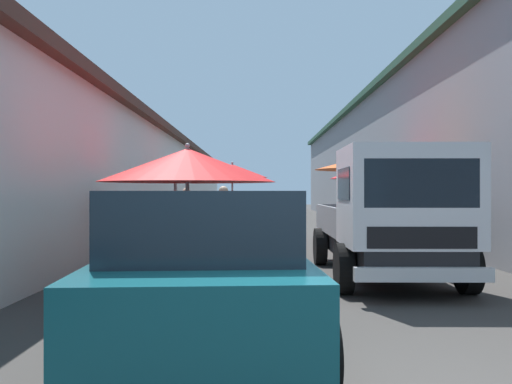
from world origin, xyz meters
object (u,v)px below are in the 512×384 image
fruit_stall_far_right (187,180)px  vendor_in_shade (223,216)px  plastic_stool (194,229)px  fruit_stall_near_left (377,175)px  delivery_truck (394,218)px  fruit_stall_near_right (233,180)px  vendor_by_crates (186,215)px  hatchback_car (205,267)px  fruit_stall_mid_lane (177,183)px  fruit_stall_far_left (370,177)px  parked_scooter (184,221)px

fruit_stall_far_right → vendor_in_shade: 4.48m
vendor_in_shade → plastic_stool: size_ratio=3.62×
fruit_stall_near_left → vendor_in_shade: (-2.34, 4.00, -1.00)m
fruit_stall_near_left → plastic_stool: size_ratio=5.83×
delivery_truck → plastic_stool: delivery_truck is taller
fruit_stall_near_right → vendor_by_crates: bearing=160.8°
fruit_stall_near_left → hatchback_car: 10.22m
fruit_stall_near_right → plastic_stool: (0.04, 1.18, -1.49)m
fruit_stall_far_right → delivery_truck: fruit_stall_far_right is taller
fruit_stall_far_right → plastic_stool: bearing=5.9°
fruit_stall_mid_lane → hatchback_car: size_ratio=0.56×
fruit_stall_far_left → delivery_truck: size_ratio=0.51×
fruit_stall_near_left → vendor_by_crates: bearing=103.7°
fruit_stall_mid_lane → delivery_truck: 4.24m
hatchback_car → parked_scooter: 13.39m
fruit_stall_near_right → parked_scooter: (2.09, 1.75, -1.37)m
fruit_stall_far_right → hatchback_car: bearing=-169.1°
vendor_in_shade → fruit_stall_far_right: bearing=176.6°
fruit_stall_far_left → plastic_stool: 6.22m
vendor_by_crates → fruit_stall_far_left: bearing=-104.7°
fruit_stall_near_left → vendor_by_crates: fruit_stall_near_left is taller
fruit_stall_near_right → plastic_stool: fruit_stall_near_right is taller
fruit_stall_mid_lane → fruit_stall_far_right: 2.67m
fruit_stall_far_right → plastic_stool: size_ratio=5.85×
vendor_in_shade → parked_scooter: vendor_in_shade is taller
parked_scooter → delivery_truck: bearing=-155.4°
fruit_stall_far_right → plastic_stool: fruit_stall_far_right is taller
delivery_truck → vendor_in_shade: 4.82m
delivery_truck → vendor_by_crates: (5.00, 3.84, -0.16)m
vendor_in_shade → fruit_stall_near_left: bearing=-59.7°
hatchback_car → plastic_stool: (11.19, 1.40, -0.41)m
fruit_stall_far_right → delivery_truck: bearing=-80.2°
plastic_stool → vendor_by_crates: bearing=-177.0°
fruit_stall_far_left → parked_scooter: fruit_stall_far_left is taller
hatchback_car → delivery_truck: delivery_truck is taller
plastic_stool → hatchback_car: bearing=-172.9°
fruit_stall_near_left → hatchback_car: fruit_stall_near_left is taller
fruit_stall_mid_lane → plastic_stool: size_ratio=5.20×
fruit_stall_far_right → vendor_by_crates: 5.63m
vendor_in_shade → hatchback_car: bearing=-177.9°
delivery_truck → vendor_by_crates: size_ratio=3.19×
fruit_stall_far_right → vendor_in_shade: (4.42, -0.26, -0.70)m
fruit_stall_near_right → delivery_truck: size_ratio=0.48×
plastic_stool → fruit_stall_far_left: bearing=-132.6°
parked_scooter → fruit_stall_near_left: bearing=-123.6°
fruit_stall_near_left → plastic_stool: fruit_stall_near_left is taller
vendor_by_crates → plastic_stool: size_ratio=3.55×
fruit_stall_far_right → hatchback_car: size_ratio=0.64×
fruit_stall_near_left → plastic_stool: 5.65m
fruit_stall_far_right → vendor_in_shade: size_ratio=1.62×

